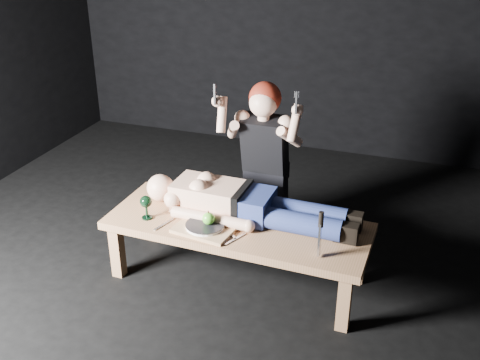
{
  "coord_description": "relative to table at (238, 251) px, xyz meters",
  "views": [
    {
      "loc": [
        1.31,
        -3.17,
        2.39
      ],
      "look_at": [
        0.2,
        0.02,
        0.75
      ],
      "focal_mm": 42.4,
      "sensor_mm": 36.0,
      "label": 1
    }
  ],
  "objects": [
    {
      "name": "ground",
      "position": [
        -0.2,
        0.03,
        -0.23
      ],
      "size": [
        5.0,
        5.0,
        0.0
      ],
      "primitive_type": "plane",
      "color": "black",
      "rests_on": "ground"
    },
    {
      "name": "back_wall",
      "position": [
        -0.2,
        2.53,
        1.27
      ],
      "size": [
        5.0,
        0.0,
        5.0
      ],
      "primitive_type": "plane",
      "rotation": [
        1.57,
        0.0,
        0.0
      ],
      "color": "black",
      "rests_on": "ground"
    },
    {
      "name": "table",
      "position": [
        0.0,
        0.0,
        0.0
      ],
      "size": [
        1.8,
        0.72,
        0.45
      ],
      "primitive_type": "cube",
      "rotation": [
        0.0,
        0.0,
        -0.03
      ],
      "color": "#9C6E4A",
      "rests_on": "ground"
    },
    {
      "name": "lying_man",
      "position": [
        0.06,
        0.1,
        0.35
      ],
      "size": [
        1.73,
        0.57,
        0.25
      ],
      "primitive_type": null,
      "rotation": [
        0.0,
        0.0,
        -0.03
      ],
      "color": "#D8A488",
      "rests_on": "table"
    },
    {
      "name": "kneeling_woman",
      "position": [
        0.01,
        0.67,
        0.43
      ],
      "size": [
        0.7,
        0.78,
        1.31
      ],
      "primitive_type": null,
      "rotation": [
        0.0,
        0.0,
        0.0
      ],
      "color": "black",
      "rests_on": "ground"
    },
    {
      "name": "serving_tray",
      "position": [
        -0.17,
        -0.16,
        0.24
      ],
      "size": [
        0.42,
        0.33,
        0.02
      ],
      "primitive_type": "cube",
      "rotation": [
        0.0,
        0.0,
        -0.14
      ],
      "color": "tan",
      "rests_on": "table"
    },
    {
      "name": "plate",
      "position": [
        -0.17,
        -0.16,
        0.26
      ],
      "size": [
        0.29,
        0.29,
        0.02
      ],
      "primitive_type": "cylinder",
      "rotation": [
        0.0,
        0.0,
        -0.14
      ],
      "color": "white",
      "rests_on": "serving_tray"
    },
    {
      "name": "apple",
      "position": [
        -0.15,
        -0.15,
        0.31
      ],
      "size": [
        0.08,
        0.08,
        0.08
      ],
      "primitive_type": "sphere",
      "color": "green",
      "rests_on": "plate"
    },
    {
      "name": "goblet",
      "position": [
        -0.61,
        -0.15,
        0.31
      ],
      "size": [
        0.09,
        0.09,
        0.17
      ],
      "primitive_type": null,
      "rotation": [
        0.0,
        0.0,
        -0.03
      ],
      "color": "black",
      "rests_on": "table"
    },
    {
      "name": "fork_flat",
      "position": [
        -0.46,
        -0.19,
        0.23
      ],
      "size": [
        0.07,
        0.19,
        0.01
      ],
      "primitive_type": "cube",
      "rotation": [
        0.0,
        0.0,
        -0.28
      ],
      "color": "#B2B2B7",
      "rests_on": "table"
    },
    {
      "name": "knife_flat",
      "position": [
        0.06,
        -0.21,
        0.23
      ],
      "size": [
        0.09,
        0.18,
        0.01
      ],
      "primitive_type": "cube",
      "rotation": [
        0.0,
        0.0,
        -0.43
      ],
      "color": "#B2B2B7",
      "rests_on": "table"
    },
    {
      "name": "spoon_flat",
      "position": [
        -0.0,
        -0.14,
        0.23
      ],
      "size": [
        0.14,
        0.16,
        0.01
      ],
      "primitive_type": "cube",
      "rotation": [
        0.0,
        0.0,
        0.7
      ],
      "color": "#B2B2B7",
      "rests_on": "table"
    },
    {
      "name": "carving_knife",
      "position": [
        0.61,
        -0.22,
        0.38
      ],
      "size": [
        0.04,
        0.05,
        0.31
      ],
      "primitive_type": null,
      "rotation": [
        0.0,
        0.0,
        -0.03
      ],
      "color": "#B2B2B7",
      "rests_on": "table"
    }
  ]
}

